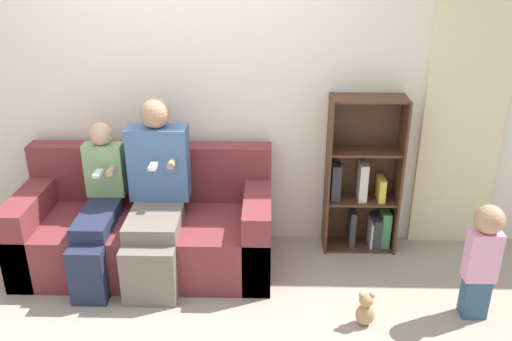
# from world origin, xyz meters

# --- Properties ---
(ground_plane) EXTENTS (14.00, 14.00, 0.00)m
(ground_plane) POSITION_xyz_m (0.00, 0.00, 0.00)
(ground_plane) COLOR #9E9384
(back_wall) EXTENTS (10.00, 0.06, 2.55)m
(back_wall) POSITION_xyz_m (0.00, 0.95, 1.27)
(back_wall) COLOR silver
(back_wall) RESTS_ON ground_plane
(curtain_panel) EXTENTS (0.62, 0.04, 2.26)m
(curtain_panel) POSITION_xyz_m (2.10, 0.90, 1.13)
(curtain_panel) COLOR beige
(curtain_panel) RESTS_ON ground_plane
(couch) EXTENTS (1.87, 0.82, 0.87)m
(couch) POSITION_xyz_m (-0.30, 0.51, 0.29)
(couch) COLOR maroon
(couch) RESTS_ON ground_plane
(adult_seated) EXTENTS (0.44, 0.76, 1.29)m
(adult_seated) POSITION_xyz_m (-0.19, 0.42, 0.67)
(adult_seated) COLOR #70665B
(adult_seated) RESTS_ON ground_plane
(child_seated) EXTENTS (0.29, 0.77, 1.10)m
(child_seated) POSITION_xyz_m (-0.61, 0.37, 0.54)
(child_seated) COLOR #232842
(child_seated) RESTS_ON ground_plane
(toddler_standing) EXTENTS (0.20, 0.19, 0.82)m
(toddler_standing) POSITION_xyz_m (1.99, -0.08, 0.46)
(toddler_standing) COLOR #335170
(toddler_standing) RESTS_ON ground_plane
(bookshelf) EXTENTS (0.56, 0.26, 1.25)m
(bookshelf) POSITION_xyz_m (1.36, 0.81, 0.52)
(bookshelf) COLOR #4C2D1E
(bookshelf) RESTS_ON ground_plane
(teddy_bear) EXTENTS (0.12, 0.10, 0.25)m
(teddy_bear) POSITION_xyz_m (1.25, -0.20, 0.12)
(teddy_bear) COLOR tan
(teddy_bear) RESTS_ON ground_plane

